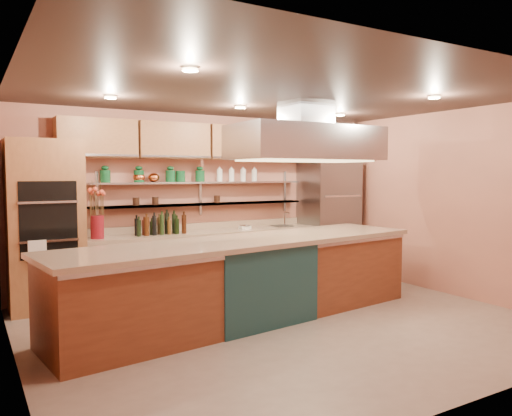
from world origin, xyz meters
TOP-DOWN VIEW (x-y plane):
  - floor at (0.00, 0.00)m, footprint 6.00×5.00m
  - ceiling at (0.00, 0.00)m, footprint 6.00×5.00m
  - wall_back at (0.00, 2.50)m, footprint 6.00×0.04m
  - wall_front at (0.00, -2.50)m, footprint 6.00×0.04m
  - wall_left at (-3.00, 0.00)m, footprint 0.04×5.00m
  - wall_right at (3.00, 0.00)m, footprint 0.04×5.00m
  - oven_stack at (-2.45, 2.18)m, footprint 0.95×0.64m
  - refrigerator at (2.35, 2.14)m, footprint 0.95×0.72m
  - back_counter at (-0.05, 2.20)m, footprint 3.84×0.64m
  - wall_shelf_lower at (-0.05, 2.37)m, footprint 3.60×0.26m
  - wall_shelf_upper at (-0.05, 2.37)m, footprint 3.60×0.26m
  - upper_cabinets at (0.00, 2.32)m, footprint 4.60×0.36m
  - range_hood at (0.56, 0.42)m, footprint 2.00×1.00m
  - ceiling_downlights at (0.00, 0.20)m, footprint 4.00×2.80m
  - island at (-0.34, 0.42)m, footprint 5.00×1.66m
  - flower_vase at (-1.78, 2.15)m, footprint 0.23×0.23m
  - oil_bottle_cluster at (-0.84, 2.15)m, footprint 0.85×0.37m
  - kitchen_scale at (0.60, 2.15)m, footprint 0.21×0.19m
  - bar_faucet at (1.45, 2.25)m, footprint 0.03×0.03m
  - copper_kettle at (-0.87, 2.37)m, footprint 0.22×0.22m
  - green_canister at (-0.43, 2.37)m, footprint 0.18×0.18m

SIDE VIEW (x-z plane):
  - floor at x=0.00m, z-range -0.02..0.00m
  - back_counter at x=-0.05m, z-range 0.00..0.93m
  - island at x=-0.34m, z-range 0.00..1.02m
  - kitchen_scale at x=0.60m, z-range 0.93..1.03m
  - bar_faucet at x=1.45m, z-range 0.93..1.16m
  - refrigerator at x=2.35m, z-range 0.00..2.10m
  - oil_bottle_cluster at x=-0.84m, z-range 0.93..1.19m
  - flower_vase at x=-1.78m, z-range 0.93..1.26m
  - oven_stack at x=-2.45m, z-range 0.00..2.30m
  - wall_shelf_lower at x=-0.05m, z-range 1.34..1.36m
  - wall_back at x=0.00m, z-range 0.00..2.80m
  - wall_front at x=0.00m, z-range 0.00..2.80m
  - wall_left at x=-3.00m, z-range 0.00..2.80m
  - wall_right at x=3.00m, z-range 0.00..2.80m
  - wall_shelf_upper at x=-0.05m, z-range 1.69..1.71m
  - copper_kettle at x=-0.87m, z-range 1.71..1.85m
  - green_canister at x=-0.43m, z-range 1.71..1.89m
  - range_hood at x=0.56m, z-range 2.02..2.48m
  - upper_cabinets at x=0.00m, z-range 2.08..2.62m
  - ceiling_downlights at x=0.00m, z-range 2.76..2.78m
  - ceiling at x=0.00m, z-range 2.79..2.81m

